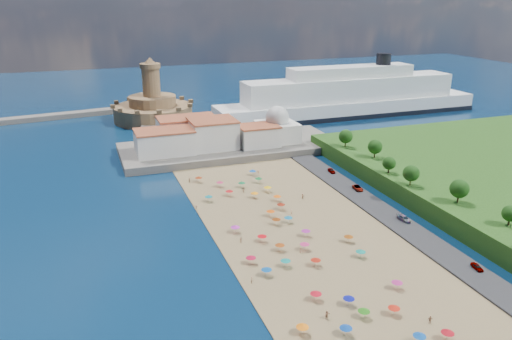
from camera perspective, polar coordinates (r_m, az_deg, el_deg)
name	(u,v)px	position (r m, az deg, el deg)	size (l,w,h in m)	color
ground	(273,226)	(141.73, 1.91, -6.38)	(700.00, 700.00, 0.00)	#071938
terrace	(231,147)	(208.80, -2.91, 2.59)	(90.00, 36.00, 3.00)	#59544C
jetty	(164,132)	(237.10, -10.51, 4.25)	(18.00, 70.00, 2.40)	#59544C
waterfront_buildings	(199,135)	(204.42, -6.50, 3.98)	(57.00, 29.00, 11.00)	silver
domed_building	(277,127)	(211.42, 2.42, 4.91)	(16.00, 16.00, 15.00)	silver
fortress	(153,108)	(264.73, -11.70, 6.95)	(40.00, 40.00, 32.40)	olive
cruise_ship	(349,98)	(274.90, 10.62, 8.09)	(148.26, 22.15, 32.39)	black
beach_parasols	(295,243)	(127.87, 4.51, -8.37)	(30.27, 107.98, 2.20)	gray
beachgoers	(272,226)	(138.78, 1.89, -6.45)	(35.16, 95.09, 1.88)	tan
parked_cars	(376,200)	(159.57, 13.58, -3.36)	(3.05, 76.25, 1.42)	gray
hillside_trees	(435,180)	(156.27, 19.73, -1.10)	(10.90, 111.11, 7.18)	#382314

